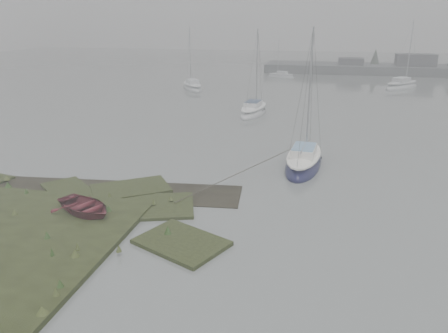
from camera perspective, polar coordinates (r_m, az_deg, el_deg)
ground at (r=46.92m, az=5.49°, el=7.94°), size 160.00×160.00×0.00m
sailboat_main at (r=27.76m, az=10.36°, el=0.56°), size 2.64×6.55×9.03m
sailboat_white at (r=42.51m, az=3.90°, el=7.20°), size 2.72×6.23×8.51m
sailboat_far_a at (r=57.57m, az=-4.15°, el=10.27°), size 4.74×6.10×8.39m
sailboat_far_b at (r=62.88m, az=22.19°, el=9.71°), size 5.83×6.43×9.25m
sailboat_far_c at (r=69.63m, az=7.44°, el=11.61°), size 4.64×2.72×6.23m
dinghy at (r=21.38m, az=-17.75°, el=-4.96°), size 3.90×3.47×0.67m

